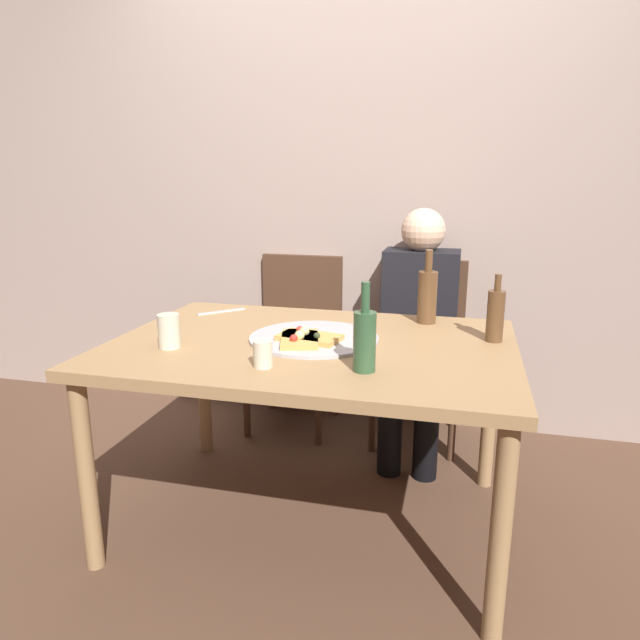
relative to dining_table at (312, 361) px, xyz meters
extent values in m
plane|color=#513828|center=(0.00, 0.00, -0.66)|extent=(8.00, 8.00, 0.00)
cube|color=gray|center=(0.00, 1.10, 0.64)|extent=(6.00, 0.10, 2.60)
cube|color=#99754C|center=(0.00, 0.00, 0.05)|extent=(1.44, 1.01, 0.04)
cylinder|color=#99754C|center=(-0.66, -0.45, -0.31)|extent=(0.06, 0.06, 0.69)
cylinder|color=#99754C|center=(0.66, -0.45, -0.31)|extent=(0.06, 0.06, 0.69)
cylinder|color=#99754C|center=(-0.66, 0.45, -0.31)|extent=(0.06, 0.06, 0.69)
cylinder|color=#99754C|center=(0.66, 0.45, -0.31)|extent=(0.06, 0.06, 0.69)
cylinder|color=#ADADB2|center=(0.00, 0.03, 0.08)|extent=(0.48, 0.48, 0.01)
cube|color=tan|center=(-0.03, -0.05, 0.09)|extent=(0.18, 0.25, 0.02)
sphere|color=#EAD184|center=(-0.03, -0.07, 0.11)|extent=(0.04, 0.04, 0.04)
sphere|color=#2D381E|center=(-0.02, 0.00, 0.11)|extent=(0.02, 0.02, 0.02)
sphere|color=#B22D23|center=(-0.04, -0.10, 0.11)|extent=(0.03, 0.03, 0.03)
cube|color=tan|center=(-0.01, -0.02, 0.09)|extent=(0.24, 0.17, 0.02)
sphere|color=#EAD184|center=(-0.02, -0.01, 0.11)|extent=(0.04, 0.04, 0.04)
sphere|color=#2D381E|center=(0.03, -0.04, 0.11)|extent=(0.02, 0.02, 0.02)
sphere|color=#B22D23|center=(-0.05, 0.01, 0.11)|extent=(0.03, 0.03, 0.03)
cylinder|color=#2D5133|center=(0.24, -0.26, 0.17)|extent=(0.07, 0.07, 0.19)
cylinder|color=#2D5133|center=(0.24, -0.26, 0.31)|extent=(0.03, 0.03, 0.09)
cylinder|color=brown|center=(0.64, 0.17, 0.17)|extent=(0.06, 0.06, 0.19)
cylinder|color=brown|center=(0.64, 0.17, 0.29)|extent=(0.02, 0.02, 0.06)
cylinder|color=brown|center=(0.38, 0.38, 0.18)|extent=(0.08, 0.08, 0.21)
cylinder|color=brown|center=(0.38, 0.38, 0.33)|extent=(0.03, 0.03, 0.09)
cylinder|color=beige|center=(-0.47, -0.19, 0.13)|extent=(0.08, 0.08, 0.12)
cylinder|color=beige|center=(-0.08, -0.31, 0.12)|extent=(0.06, 0.06, 0.09)
cube|color=#B7B7BC|center=(-0.51, 0.35, 0.08)|extent=(0.17, 0.17, 0.01)
cube|color=#472D1E|center=(-0.33, 0.83, -0.21)|extent=(0.44, 0.44, 0.05)
cube|color=#472D1E|center=(-0.33, 1.03, 0.02)|extent=(0.44, 0.04, 0.45)
cylinder|color=#472D1E|center=(-0.14, 0.64, -0.45)|extent=(0.04, 0.04, 0.42)
cylinder|color=#472D1E|center=(-0.52, 0.64, -0.45)|extent=(0.04, 0.04, 0.42)
cylinder|color=#472D1E|center=(-0.14, 1.02, -0.45)|extent=(0.04, 0.04, 0.42)
cylinder|color=#472D1E|center=(-0.52, 1.02, -0.45)|extent=(0.04, 0.04, 0.42)
cube|color=#472D1E|center=(0.32, 0.83, -0.21)|extent=(0.44, 0.44, 0.05)
cube|color=#472D1E|center=(0.32, 1.03, 0.02)|extent=(0.44, 0.04, 0.45)
cylinder|color=#472D1E|center=(0.51, 0.64, -0.45)|extent=(0.04, 0.04, 0.42)
cylinder|color=#472D1E|center=(0.13, 0.64, -0.45)|extent=(0.04, 0.04, 0.42)
cylinder|color=#472D1E|center=(0.51, 1.02, -0.45)|extent=(0.04, 0.04, 0.42)
cylinder|color=#472D1E|center=(0.13, 1.02, -0.45)|extent=(0.04, 0.04, 0.42)
cube|color=black|center=(0.32, 0.85, 0.05)|extent=(0.36, 0.22, 0.52)
sphere|color=beige|center=(0.32, 0.85, 0.41)|extent=(0.21, 0.21, 0.21)
cylinder|color=black|center=(0.40, 0.65, -0.21)|extent=(0.12, 0.40, 0.12)
cylinder|color=black|center=(0.24, 0.65, -0.21)|extent=(0.12, 0.40, 0.12)
cylinder|color=black|center=(0.40, 0.45, -0.43)|extent=(0.11, 0.11, 0.45)
cylinder|color=black|center=(0.24, 0.45, -0.43)|extent=(0.11, 0.11, 0.45)
camera|label=1|loc=(0.52, -1.92, 0.66)|focal=32.05mm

